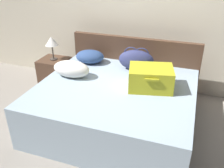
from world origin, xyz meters
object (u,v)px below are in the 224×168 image
object	(u,v)px
hard_case_large	(151,78)
pillow_near_headboard	(90,57)
pillow_center_head	(71,69)
table_lamp	(52,42)
bed	(115,106)
duffel_bag	(136,60)
nightstand	(55,74)

from	to	relation	value
hard_case_large	pillow_near_headboard	world-z (taller)	hard_case_large
hard_case_large	pillow_center_head	distance (m)	1.04
hard_case_large	table_lamp	world-z (taller)	table_lamp
hard_case_large	table_lamp	bearing A→B (deg)	150.58
bed	hard_case_large	xyz separation A→B (m)	(0.40, 0.12, 0.41)
duffel_bag	table_lamp	distance (m)	1.34
hard_case_large	table_lamp	distance (m)	1.70
pillow_center_head	nightstand	size ratio (longest dim) A/B	0.95
table_lamp	nightstand	bearing A→B (deg)	0.00
nightstand	table_lamp	bearing A→B (deg)	0.00
bed	pillow_center_head	world-z (taller)	pillow_center_head
table_lamp	pillow_center_head	bearing A→B (deg)	-40.80
pillow_near_headboard	table_lamp	size ratio (longest dim) A/B	1.14
pillow_near_headboard	bed	bearing A→B (deg)	-45.34
bed	hard_case_large	world-z (taller)	hard_case_large
bed	table_lamp	bearing A→B (deg)	154.01
duffel_bag	pillow_near_headboard	size ratio (longest dim) A/B	1.19
hard_case_large	pillow_near_headboard	distance (m)	1.12
bed	pillow_near_headboard	world-z (taller)	pillow_near_headboard
hard_case_large	pillow_center_head	xyz separation A→B (m)	(-1.04, -0.03, -0.02)
duffel_bag	table_lamp	size ratio (longest dim) A/B	1.36
nightstand	table_lamp	xyz separation A→B (m)	(0.00, 0.00, 0.55)
duffel_bag	table_lamp	xyz separation A→B (m)	(-1.33, 0.02, 0.11)
duffel_bag	pillow_center_head	size ratio (longest dim) A/B	1.01
pillow_near_headboard	pillow_center_head	distance (m)	0.52
pillow_near_headboard	table_lamp	world-z (taller)	table_lamp
hard_case_large	duffel_bag	size ratio (longest dim) A/B	1.17
table_lamp	bed	bearing A→B (deg)	-25.99
bed	hard_case_large	distance (m)	0.58
hard_case_large	nightstand	xyz separation A→B (m)	(-1.63, 0.48, -0.42)
bed	duffel_bag	size ratio (longest dim) A/B	3.79
duffel_bag	hard_case_large	bearing A→B (deg)	-57.32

